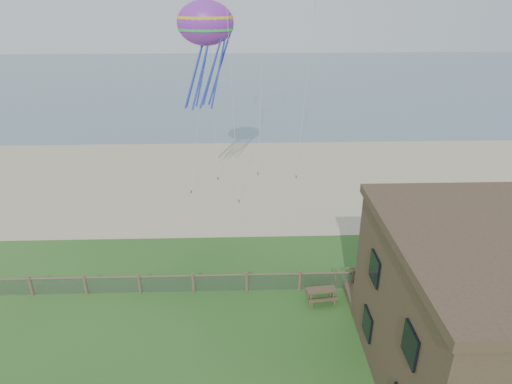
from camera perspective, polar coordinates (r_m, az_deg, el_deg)
ground at (r=22.03m, az=-0.91°, el=-21.69°), size 160.00×160.00×0.00m
sand_beach at (r=40.44m, az=-1.46°, el=1.58°), size 72.00×20.00×0.02m
ocean at (r=82.71m, az=-1.75°, el=13.72°), size 160.00×68.00×0.02m
chainlink_fence at (r=26.19m, az=-1.16°, el=-11.28°), size 36.20×0.20×1.25m
motel_deck at (r=28.76m, az=26.33°, el=-11.31°), size 15.00×2.00×0.50m
picnic_table at (r=25.86m, az=8.11°, el=-12.68°), size 1.76×1.42×0.69m
octopus_kite at (r=31.87m, az=-6.19°, el=16.82°), size 4.36×3.82×7.47m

